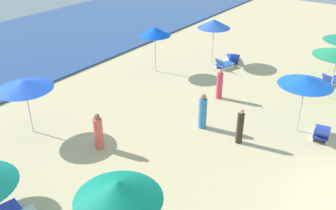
{
  "coord_description": "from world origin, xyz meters",
  "views": [
    {
      "loc": [
        -10.96,
        0.21,
        8.6
      ],
      "look_at": [
        0.77,
        8.65,
        0.96
      ],
      "focal_mm": 39.58,
      "sensor_mm": 36.0,
      "label": 1
    }
  ],
  "objects_px": {
    "lounge_chair_1_0": "(233,58)",
    "lounge_chair_1_1": "(224,64)",
    "beachgoer_5": "(240,127)",
    "beachgoer_4": "(98,132)",
    "lounge_chair_0_0": "(332,80)",
    "umbrella_1": "(214,24)",
    "umbrella_3": "(306,81)",
    "beachgoer_3": "(220,85)",
    "umbrella_6": "(118,191)",
    "beachgoer_1": "(203,112)",
    "umbrella_2": "(24,85)",
    "umbrella_4": "(155,31)",
    "lounge_chair_3_0": "(322,133)"
  },
  "relations": [
    {
      "from": "umbrella_1",
      "to": "lounge_chair_1_1",
      "type": "distance_m",
      "value": 2.56
    },
    {
      "from": "umbrella_1",
      "to": "beachgoer_4",
      "type": "relative_size",
      "value": 1.73
    },
    {
      "from": "lounge_chair_0_0",
      "to": "lounge_chair_3_0",
      "type": "height_order",
      "value": "lounge_chair_3_0"
    },
    {
      "from": "beachgoer_1",
      "to": "lounge_chair_1_1",
      "type": "bearing_deg",
      "value": 107.12
    },
    {
      "from": "beachgoer_3",
      "to": "umbrella_2",
      "type": "bearing_deg",
      "value": -99.16
    },
    {
      "from": "lounge_chair_1_0",
      "to": "umbrella_3",
      "type": "relative_size",
      "value": 0.57
    },
    {
      "from": "lounge_chair_0_0",
      "to": "lounge_chair_1_0",
      "type": "bearing_deg",
      "value": 22.81
    },
    {
      "from": "umbrella_3",
      "to": "beachgoer_3",
      "type": "xyz_separation_m",
      "value": [
        0.81,
        4.33,
        -1.64
      ]
    },
    {
      "from": "lounge_chair_1_0",
      "to": "beachgoer_3",
      "type": "relative_size",
      "value": 0.93
    },
    {
      "from": "umbrella_1",
      "to": "beachgoer_5",
      "type": "bearing_deg",
      "value": -143.34
    },
    {
      "from": "umbrella_6",
      "to": "beachgoer_3",
      "type": "bearing_deg",
      "value": 14.17
    },
    {
      "from": "umbrella_3",
      "to": "beachgoer_4",
      "type": "bearing_deg",
      "value": 134.64
    },
    {
      "from": "lounge_chair_0_0",
      "to": "umbrella_3",
      "type": "xyz_separation_m",
      "value": [
        -6.07,
        -0.07,
        2.17
      ]
    },
    {
      "from": "umbrella_2",
      "to": "beachgoer_5",
      "type": "bearing_deg",
      "value": -59.69
    },
    {
      "from": "umbrella_2",
      "to": "beachgoer_3",
      "type": "distance_m",
      "value": 9.24
    },
    {
      "from": "lounge_chair_0_0",
      "to": "lounge_chair_3_0",
      "type": "xyz_separation_m",
      "value": [
        -6.12,
        -1.12,
        0.03
      ]
    },
    {
      "from": "umbrella_1",
      "to": "umbrella_2",
      "type": "bearing_deg",
      "value": 169.84
    },
    {
      "from": "umbrella_6",
      "to": "umbrella_4",
      "type": "bearing_deg",
      "value": 33.54
    },
    {
      "from": "umbrella_1",
      "to": "umbrella_2",
      "type": "relative_size",
      "value": 1.12
    },
    {
      "from": "umbrella_6",
      "to": "beachgoer_5",
      "type": "height_order",
      "value": "umbrella_6"
    },
    {
      "from": "lounge_chair_3_0",
      "to": "beachgoer_4",
      "type": "bearing_deg",
      "value": 31.59
    },
    {
      "from": "umbrella_3",
      "to": "beachgoer_1",
      "type": "distance_m",
      "value": 4.46
    },
    {
      "from": "umbrella_1",
      "to": "beachgoer_5",
      "type": "xyz_separation_m",
      "value": [
        -7.44,
        -5.54,
        -1.71
      ]
    },
    {
      "from": "lounge_chair_1_1",
      "to": "lounge_chair_3_0",
      "type": "bearing_deg",
      "value": 163.84
    },
    {
      "from": "lounge_chair_1_1",
      "to": "beachgoer_5",
      "type": "xyz_separation_m",
      "value": [
        -6.9,
        -4.36,
        0.49
      ]
    },
    {
      "from": "umbrella_1",
      "to": "umbrella_4",
      "type": "xyz_separation_m",
      "value": [
        -3.36,
        1.95,
        -0.01
      ]
    },
    {
      "from": "umbrella_6",
      "to": "beachgoer_4",
      "type": "xyz_separation_m",
      "value": [
        3.42,
        4.33,
        -1.6
      ]
    },
    {
      "from": "umbrella_4",
      "to": "lounge_chair_3_0",
      "type": "bearing_deg",
      "value": -100.02
    },
    {
      "from": "beachgoer_1",
      "to": "umbrella_3",
      "type": "bearing_deg",
      "value": 28.45
    },
    {
      "from": "umbrella_1",
      "to": "beachgoer_1",
      "type": "relative_size",
      "value": 1.67
    },
    {
      "from": "umbrella_4",
      "to": "beachgoer_3",
      "type": "relative_size",
      "value": 1.69
    },
    {
      "from": "umbrella_6",
      "to": "lounge_chair_3_0",
      "type": "bearing_deg",
      "value": -16.61
    },
    {
      "from": "umbrella_6",
      "to": "beachgoer_3",
      "type": "height_order",
      "value": "umbrella_6"
    },
    {
      "from": "umbrella_2",
      "to": "umbrella_6",
      "type": "height_order",
      "value": "umbrella_6"
    },
    {
      "from": "lounge_chair_1_1",
      "to": "umbrella_4",
      "type": "relative_size",
      "value": 0.5
    },
    {
      "from": "beachgoer_3",
      "to": "beachgoer_5",
      "type": "xyz_separation_m",
      "value": [
        -3.13,
        -2.67,
        -0.01
      ]
    },
    {
      "from": "lounge_chair_0_0",
      "to": "lounge_chair_3_0",
      "type": "distance_m",
      "value": 6.22
    },
    {
      "from": "lounge_chair_3_0",
      "to": "umbrella_6",
      "type": "distance_m",
      "value": 10.0
    },
    {
      "from": "beachgoer_3",
      "to": "beachgoer_4",
      "type": "bearing_deg",
      "value": -80.22
    },
    {
      "from": "umbrella_1",
      "to": "umbrella_3",
      "type": "height_order",
      "value": "umbrella_1"
    },
    {
      "from": "lounge_chair_0_0",
      "to": "beachgoer_5",
      "type": "height_order",
      "value": "beachgoer_5"
    },
    {
      "from": "umbrella_4",
      "to": "umbrella_2",
      "type": "bearing_deg",
      "value": 178.76
    },
    {
      "from": "lounge_chair_3_0",
      "to": "beachgoer_5",
      "type": "height_order",
      "value": "beachgoer_5"
    },
    {
      "from": "umbrella_6",
      "to": "beachgoer_1",
      "type": "bearing_deg",
      "value": 13.84
    },
    {
      "from": "lounge_chair_0_0",
      "to": "umbrella_3",
      "type": "bearing_deg",
      "value": 111.45
    },
    {
      "from": "beachgoer_4",
      "to": "lounge_chair_1_1",
      "type": "bearing_deg",
      "value": -122.9
    },
    {
      "from": "lounge_chair_0_0",
      "to": "beachgoer_5",
      "type": "bearing_deg",
      "value": 100.03
    },
    {
      "from": "lounge_chair_1_0",
      "to": "lounge_chair_1_1",
      "type": "height_order",
      "value": "lounge_chair_1_0"
    },
    {
      "from": "beachgoer_5",
      "to": "beachgoer_4",
      "type": "bearing_deg",
      "value": 22.28
    },
    {
      "from": "beachgoer_3",
      "to": "umbrella_4",
      "type": "bearing_deg",
      "value": -166.91
    }
  ]
}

